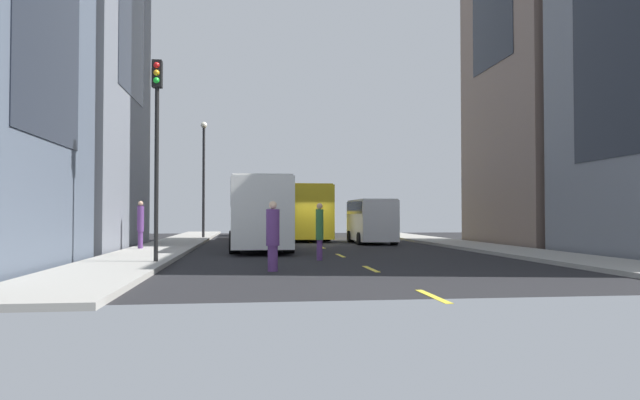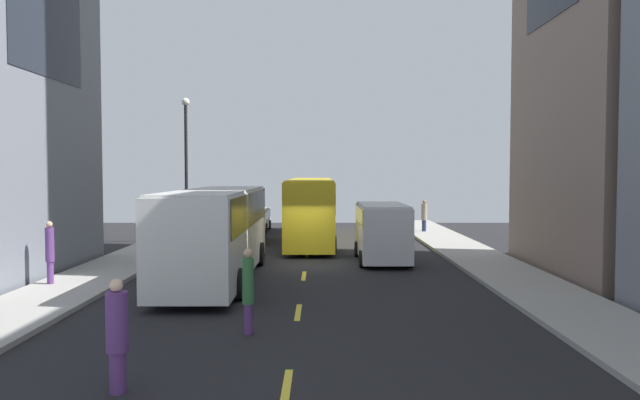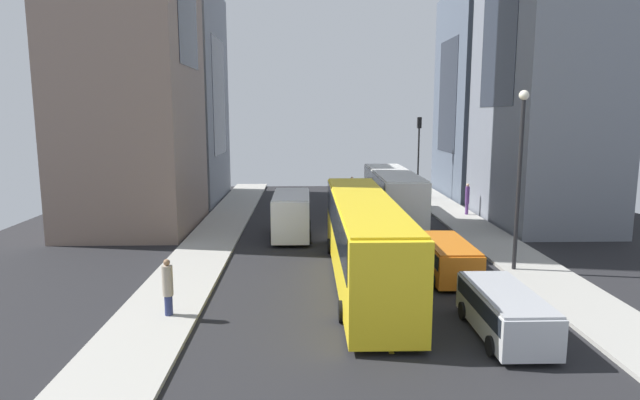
# 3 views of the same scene
# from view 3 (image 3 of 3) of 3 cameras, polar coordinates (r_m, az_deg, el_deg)

# --- Properties ---
(ground_plane) EXTENTS (42.69, 42.69, 0.00)m
(ground_plane) POSITION_cam_3_polar(r_m,az_deg,el_deg) (32.09, 3.08, -3.68)
(ground_plane) COLOR black
(sidewalk_west) EXTENTS (2.97, 44.00, 0.15)m
(sidewalk_west) POSITION_cam_3_polar(r_m,az_deg,el_deg) (33.63, 16.58, -3.32)
(sidewalk_west) COLOR #9E9B93
(sidewalk_west) RESTS_ON ground
(sidewalk_east) EXTENTS (2.97, 44.00, 0.15)m
(sidewalk_east) POSITION_cam_3_polar(r_m,az_deg,el_deg) (32.40, -10.95, -3.58)
(sidewalk_east) COLOR #9E9B93
(sidewalk_east) RESTS_ON ground
(lane_stripe_0) EXTENTS (0.16, 2.00, 0.01)m
(lane_stripe_0) POSITION_cam_3_polar(r_m,az_deg,el_deg) (52.72, 1.23, 1.44)
(lane_stripe_0) COLOR yellow
(lane_stripe_0) RESTS_ON ground
(lane_stripe_1) EXTENTS (0.16, 2.00, 0.01)m
(lane_stripe_1) POSITION_cam_3_polar(r_m,az_deg,el_deg) (46.80, 1.59, 0.44)
(lane_stripe_1) COLOR yellow
(lane_stripe_1) RESTS_ON ground
(lane_stripe_2) EXTENTS (0.16, 2.00, 0.01)m
(lane_stripe_2) POSITION_cam_3_polar(r_m,az_deg,el_deg) (40.89, 2.06, -0.85)
(lane_stripe_2) COLOR yellow
(lane_stripe_2) RESTS_ON ground
(lane_stripe_3) EXTENTS (0.16, 2.00, 0.01)m
(lane_stripe_3) POSITION_cam_3_polar(r_m,az_deg,el_deg) (35.01, 2.68, -2.57)
(lane_stripe_3) COLOR yellow
(lane_stripe_3) RESTS_ON ground
(lane_stripe_4) EXTENTS (0.16, 2.00, 0.01)m
(lane_stripe_4) POSITION_cam_3_polar(r_m,az_deg,el_deg) (29.18, 3.55, -4.99)
(lane_stripe_4) COLOR yellow
(lane_stripe_4) RESTS_ON ground
(lane_stripe_5) EXTENTS (0.16, 2.00, 0.01)m
(lane_stripe_5) POSITION_cam_3_polar(r_m,az_deg,el_deg) (23.45, 4.87, -8.59)
(lane_stripe_5) COLOR yellow
(lane_stripe_5) RESTS_ON ground
(lane_stripe_6) EXTENTS (0.16, 2.00, 0.01)m
(lane_stripe_6) POSITION_cam_3_polar(r_m,az_deg,el_deg) (17.88, 7.09, -14.47)
(lane_stripe_6) COLOR yellow
(lane_stripe_6) RESTS_ON ground
(building_west_0) EXTENTS (7.25, 10.03, 17.06)m
(building_west_0) POSITION_cam_3_polar(r_m,az_deg,el_deg) (48.75, 17.52, 10.43)
(building_west_0) COLOR #4C5666
(building_west_0) RESTS_ON ground
(building_east_0) EXTENTS (6.33, 10.95, 16.79)m
(building_east_0) POSITION_cam_3_polar(r_m,az_deg,el_deg) (45.71, -14.60, 10.50)
(building_east_0) COLOR slate
(building_east_0) RESTS_ON ground
(city_bus_white) EXTENTS (2.80, 11.12, 3.35)m
(city_bus_white) POSITION_cam_3_polar(r_m,az_deg,el_deg) (35.89, 7.69, 0.89)
(city_bus_white) COLOR silver
(city_bus_white) RESTS_ON ground
(streetcar_yellow) EXTENTS (2.70, 14.84, 3.59)m
(streetcar_yellow) POSITION_cam_3_polar(r_m,az_deg,el_deg) (23.01, 4.65, -3.46)
(streetcar_yellow) COLOR yellow
(streetcar_yellow) RESTS_ON ground
(delivery_van_white) EXTENTS (2.25, 5.17, 2.58)m
(delivery_van_white) POSITION_cam_3_polar(r_m,az_deg,el_deg) (31.00, -3.06, -1.29)
(delivery_van_white) COLOR white
(delivery_van_white) RESTS_ON ground
(car_silver_0) EXTENTS (2.02, 4.66, 1.51)m
(car_silver_0) POSITION_cam_3_polar(r_m,az_deg,el_deg) (18.70, 19.00, -10.92)
(car_silver_0) COLOR #B7BABF
(car_silver_0) RESTS_ON ground
(car_orange_1) EXTENTS (2.03, 4.71, 1.61)m
(car_orange_1) POSITION_cam_3_polar(r_m,az_deg,el_deg) (24.34, 13.33, -5.82)
(car_orange_1) COLOR orange
(car_orange_1) RESTS_ON ground
(pedestrian_walking_far) EXTENTS (0.28, 0.28, 2.12)m
(pedestrian_walking_far) POSITION_cam_3_polar(r_m,az_deg,el_deg) (43.06, 3.40, 1.19)
(pedestrian_walking_far) COLOR #593372
(pedestrian_walking_far) RESTS_ON ground
(pedestrian_crossing_mid) EXTENTS (0.37, 0.37, 2.02)m
(pedestrian_crossing_mid) POSITION_cam_3_polar(r_m,az_deg,el_deg) (19.70, -15.82, -8.75)
(pedestrian_crossing_mid) COLOR navy
(pedestrian_crossing_mid) RESTS_ON ground
(pedestrian_crossing_near) EXTENTS (0.40, 0.40, 2.09)m
(pedestrian_crossing_near) POSITION_cam_3_polar(r_m,az_deg,el_deg) (47.17, 5.27, 1.81)
(pedestrian_crossing_near) COLOR #593372
(pedestrian_crossing_near) RESTS_ON ground
(pedestrian_waiting_curb) EXTENTS (0.30, 0.30, 2.17)m
(pedestrian_waiting_curb) POSITION_cam_3_polar(r_m,az_deg,el_deg) (38.72, 15.33, 0.22)
(pedestrian_waiting_curb) COLOR #593372
(pedestrian_waiting_curb) RESTS_ON ground
(traffic_light_near_corner) EXTENTS (0.32, 0.44, 6.65)m
(traffic_light_near_corner) POSITION_cam_3_polar(r_m,az_deg,el_deg) (45.25, 10.41, 5.99)
(traffic_light_near_corner) COLOR black
(traffic_light_near_corner) RESTS_ON ground
(streetlamp_near) EXTENTS (0.44, 0.44, 7.98)m
(streetlamp_near) POSITION_cam_3_polar(r_m,az_deg,el_deg) (25.32, 20.42, 3.66)
(streetlamp_near) COLOR black
(streetlamp_near) RESTS_ON ground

